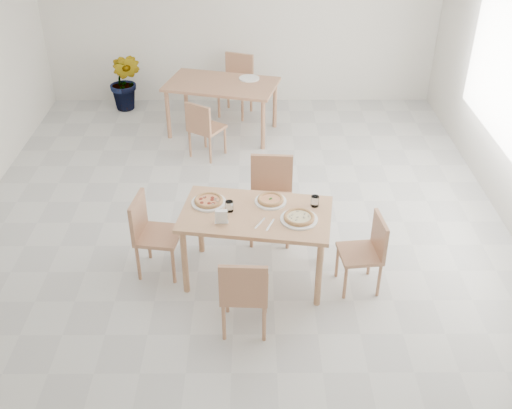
{
  "coord_description": "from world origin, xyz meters",
  "views": [
    {
      "loc": [
        0.18,
        -5.56,
        3.81
      ],
      "look_at": [
        0.21,
        -0.94,
        0.84
      ],
      "focal_mm": 42.0,
      "sensor_mm": 36.0,
      "label": 1
    }
  ],
  "objects_px": {
    "main_table": "(256,221)",
    "pizza_pepperoni": "(209,200)",
    "tumbler_b": "(315,201)",
    "plate_empty": "(249,78)",
    "napkin_holder": "(221,217)",
    "chair_east": "(368,248)",
    "chair_south": "(244,291)",
    "plate_margherita": "(271,201)",
    "pizza_mushroom": "(299,217)",
    "chair_back_n": "(237,80)",
    "plate_mushroom": "(299,219)",
    "chair_back_s": "(203,126)",
    "pizza_margherita": "(271,199)",
    "potted_plant": "(126,81)",
    "second_table": "(222,89)",
    "plate_pepperoni": "(209,202)",
    "chair_north": "(271,192)",
    "tumbler_a": "(229,206)",
    "chair_west": "(150,230)"
  },
  "relations": [
    {
      "from": "second_table",
      "to": "plate_empty",
      "type": "height_order",
      "value": "plate_empty"
    },
    {
      "from": "main_table",
      "to": "chair_north",
      "type": "xyz_separation_m",
      "value": [
        0.16,
        0.74,
        -0.14
      ]
    },
    {
      "from": "tumbler_b",
      "to": "plate_empty",
      "type": "height_order",
      "value": "tumbler_b"
    },
    {
      "from": "tumbler_b",
      "to": "second_table",
      "type": "bearing_deg",
      "value": 107.9
    },
    {
      "from": "main_table",
      "to": "chair_east",
      "type": "xyz_separation_m",
      "value": [
        1.04,
        -0.15,
        -0.21
      ]
    },
    {
      "from": "plate_margherita",
      "to": "pizza_margherita",
      "type": "distance_m",
      "value": 0.02
    },
    {
      "from": "main_table",
      "to": "pizza_pepperoni",
      "type": "distance_m",
      "value": 0.49
    },
    {
      "from": "pizza_mushroom",
      "to": "chair_back_n",
      "type": "relative_size",
      "value": 0.39
    },
    {
      "from": "chair_west",
      "to": "potted_plant",
      "type": "relative_size",
      "value": 0.91
    },
    {
      "from": "chair_south",
      "to": "second_table",
      "type": "height_order",
      "value": "chair_south"
    },
    {
      "from": "chair_east",
      "to": "pizza_pepperoni",
      "type": "distance_m",
      "value": 1.56
    },
    {
      "from": "chair_south",
      "to": "tumbler_b",
      "type": "relative_size",
      "value": 7.91
    },
    {
      "from": "chair_south",
      "to": "plate_mushroom",
      "type": "relative_size",
      "value": 2.38
    },
    {
      "from": "plate_margherita",
      "to": "tumbler_b",
      "type": "xyz_separation_m",
      "value": [
        0.41,
        -0.07,
        0.04
      ]
    },
    {
      "from": "plate_pepperoni",
      "to": "plate_empty",
      "type": "bearing_deg",
      "value": 83.5
    },
    {
      "from": "chair_east",
      "to": "napkin_holder",
      "type": "distance_m",
      "value": 1.41
    },
    {
      "from": "plate_mushroom",
      "to": "chair_back_s",
      "type": "height_order",
      "value": "chair_back_s"
    },
    {
      "from": "pizza_mushroom",
      "to": "second_table",
      "type": "distance_m",
      "value": 3.49
    },
    {
      "from": "chair_east",
      "to": "plate_mushroom",
      "type": "bearing_deg",
      "value": -98.33
    },
    {
      "from": "chair_north",
      "to": "chair_back_s",
      "type": "xyz_separation_m",
      "value": [
        -0.84,
        1.75,
        -0.06
      ]
    },
    {
      "from": "chair_south",
      "to": "napkin_holder",
      "type": "bearing_deg",
      "value": -68.27
    },
    {
      "from": "pizza_pepperoni",
      "to": "pizza_mushroom",
      "type": "bearing_deg",
      "value": -19.04
    },
    {
      "from": "plate_margherita",
      "to": "napkin_holder",
      "type": "height_order",
      "value": "napkin_holder"
    },
    {
      "from": "main_table",
      "to": "plate_mushroom",
      "type": "xyz_separation_m",
      "value": [
        0.39,
        -0.12,
        0.1
      ]
    },
    {
      "from": "potted_plant",
      "to": "plate_empty",
      "type": "bearing_deg",
      "value": -19.59
    },
    {
      "from": "pizza_margherita",
      "to": "potted_plant",
      "type": "relative_size",
      "value": 0.37
    },
    {
      "from": "pizza_pepperoni",
      "to": "potted_plant",
      "type": "distance_m",
      "value": 4.22
    },
    {
      "from": "plate_mushroom",
      "to": "potted_plant",
      "type": "xyz_separation_m",
      "value": [
        -2.36,
        4.21,
        -0.3
      ]
    },
    {
      "from": "plate_pepperoni",
      "to": "pizza_pepperoni",
      "type": "relative_size",
      "value": 1.1
    },
    {
      "from": "chair_south",
      "to": "tumbler_a",
      "type": "xyz_separation_m",
      "value": [
        -0.14,
        0.8,
        0.33
      ]
    },
    {
      "from": "plate_mushroom",
      "to": "plate_empty",
      "type": "distance_m",
      "value": 3.56
    },
    {
      "from": "plate_empty",
      "to": "napkin_holder",
      "type": "bearing_deg",
      "value": -93.73
    },
    {
      "from": "napkin_holder",
      "to": "chair_east",
      "type": "bearing_deg",
      "value": -1.27
    },
    {
      "from": "pizza_mushroom",
      "to": "plate_empty",
      "type": "relative_size",
      "value": 1.23
    },
    {
      "from": "pizza_pepperoni",
      "to": "second_table",
      "type": "xyz_separation_m",
      "value": [
        -0.01,
        3.09,
        -0.11
      ]
    },
    {
      "from": "main_table",
      "to": "plate_empty",
      "type": "xyz_separation_m",
      "value": [
        -0.08,
        3.41,
        0.1
      ]
    },
    {
      "from": "plate_mushroom",
      "to": "tumbler_a",
      "type": "height_order",
      "value": "tumbler_a"
    },
    {
      "from": "chair_south",
      "to": "plate_margherita",
      "type": "height_order",
      "value": "chair_south"
    },
    {
      "from": "pizza_margherita",
      "to": "plate_empty",
      "type": "xyz_separation_m",
      "value": [
        -0.22,
        3.23,
        -0.02
      ]
    },
    {
      "from": "chair_east",
      "to": "tumbler_b",
      "type": "height_order",
      "value": "tumbler_b"
    },
    {
      "from": "pizza_mushroom",
      "to": "chair_back_s",
      "type": "bearing_deg",
      "value": 112.15
    },
    {
      "from": "plate_margherita",
      "to": "tumbler_a",
      "type": "relative_size",
      "value": 3.02
    },
    {
      "from": "pizza_margherita",
      "to": "tumbler_a",
      "type": "distance_m",
      "value": 0.42
    },
    {
      "from": "chair_back_n",
      "to": "potted_plant",
      "type": "height_order",
      "value": "potted_plant"
    },
    {
      "from": "chair_west",
      "to": "second_table",
      "type": "relative_size",
      "value": 0.49
    },
    {
      "from": "chair_south",
      "to": "pizza_mushroom",
      "type": "relative_size",
      "value": 2.31
    },
    {
      "from": "main_table",
      "to": "chair_south",
      "type": "bearing_deg",
      "value": -88.84
    },
    {
      "from": "chair_north",
      "to": "plate_empty",
      "type": "xyz_separation_m",
      "value": [
        -0.24,
        2.67,
        0.24
      ]
    },
    {
      "from": "main_table",
      "to": "chair_west",
      "type": "height_order",
      "value": "chair_west"
    },
    {
      "from": "plate_margherita",
      "to": "chair_back_s",
      "type": "bearing_deg",
      "value": 109.41
    }
  ]
}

